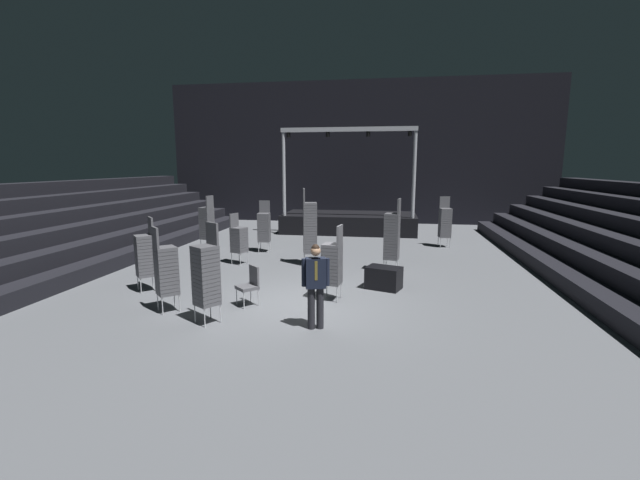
% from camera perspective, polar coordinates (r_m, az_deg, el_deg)
% --- Properties ---
extents(ground_plane, '(22.00, 30.00, 0.10)m').
position_cam_1_polar(ground_plane, '(10.55, -1.91, -8.55)').
color(ground_plane, '#515459').
extents(arena_end_wall, '(22.00, 0.30, 8.00)m').
position_cam_1_polar(arena_end_wall, '(24.89, 4.89, 11.59)').
color(arena_end_wall, black).
rests_on(arena_end_wall, ground_plane).
extents(bleacher_bank_left, '(4.50, 24.00, 2.70)m').
position_cam_1_polar(bleacher_bank_left, '(15.34, -35.11, 0.86)').
color(bleacher_bank_left, black).
rests_on(bleacher_bank_left, ground_plane).
extents(stage_riser, '(6.55, 3.20, 5.01)m').
position_cam_1_polar(stage_riser, '(21.38, 3.98, 2.57)').
color(stage_riser, black).
rests_on(stage_riser, ground_plane).
extents(man_with_tie, '(0.57, 0.33, 1.76)m').
position_cam_1_polar(man_with_tie, '(8.59, -0.59, -5.57)').
color(man_with_tie, black).
rests_on(man_with_tie, ground_plane).
extents(chair_stack_front_left, '(0.61, 0.61, 2.14)m').
position_cam_1_polar(chair_stack_front_left, '(9.20, -15.05, -4.43)').
color(chair_stack_front_left, '#B2B5BA').
rests_on(chair_stack_front_left, ground_plane).
extents(chair_stack_front_right, '(0.50, 0.50, 2.05)m').
position_cam_1_polar(chair_stack_front_right, '(17.98, 16.44, 2.33)').
color(chair_stack_front_right, '#B2B5BA').
rests_on(chair_stack_front_right, ground_plane).
extents(chair_stack_mid_left, '(0.48, 0.48, 1.96)m').
position_cam_1_polar(chair_stack_mid_left, '(16.42, -7.53, 1.81)').
color(chair_stack_mid_left, '#B2B5BA').
rests_on(chair_stack_mid_left, ground_plane).
extents(chair_stack_mid_right, '(0.53, 0.53, 2.56)m').
position_cam_1_polar(chair_stack_mid_right, '(14.06, -1.37, 1.73)').
color(chair_stack_mid_right, '#B2B5BA').
rests_on(chair_stack_mid_right, ground_plane).
extents(chair_stack_mid_centre, '(0.62, 0.62, 1.96)m').
position_cam_1_polar(chair_stack_mid_centre, '(10.23, -19.98, -3.72)').
color(chair_stack_mid_centre, '#B2B5BA').
rests_on(chair_stack_mid_centre, ground_plane).
extents(chair_stack_rear_left, '(0.50, 0.50, 1.88)m').
position_cam_1_polar(chair_stack_rear_left, '(10.44, 1.66, -3.07)').
color(chair_stack_rear_left, '#B2B5BA').
rests_on(chair_stack_rear_left, ground_plane).
extents(chair_stack_rear_right, '(0.62, 0.62, 1.96)m').
position_cam_1_polar(chair_stack_rear_right, '(12.11, -22.43, -1.81)').
color(chair_stack_rear_right, '#B2B5BA').
rests_on(chair_stack_rear_right, ground_plane).
extents(chair_stack_rear_centre, '(0.57, 0.57, 1.71)m').
position_cam_1_polar(chair_stack_rear_centre, '(14.55, -10.85, 0.16)').
color(chair_stack_rear_centre, '#B2B5BA').
rests_on(chair_stack_rear_centre, ground_plane).
extents(chair_stack_aisle_left, '(0.51, 0.51, 2.31)m').
position_cam_1_polar(chair_stack_aisle_left, '(13.36, 9.66, 0.60)').
color(chair_stack_aisle_left, '#B2B5BA').
rests_on(chair_stack_aisle_left, ground_plane).
extents(chair_stack_aisle_right, '(0.55, 0.55, 2.14)m').
position_cam_1_polar(chair_stack_aisle_right, '(17.38, -14.95, 2.28)').
color(chair_stack_aisle_right, '#B2B5BA').
rests_on(chair_stack_aisle_right, ground_plane).
extents(equipment_road_case, '(1.05, 0.86, 0.60)m').
position_cam_1_polar(equipment_road_case, '(11.64, 8.56, -5.05)').
color(equipment_road_case, black).
rests_on(equipment_road_case, ground_plane).
extents(loose_chair_near_man, '(0.62, 0.62, 0.95)m').
position_cam_1_polar(loose_chair_near_man, '(10.30, -9.42, -5.74)').
color(loose_chair_near_man, '#B2B5BA').
rests_on(loose_chair_near_man, ground_plane).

